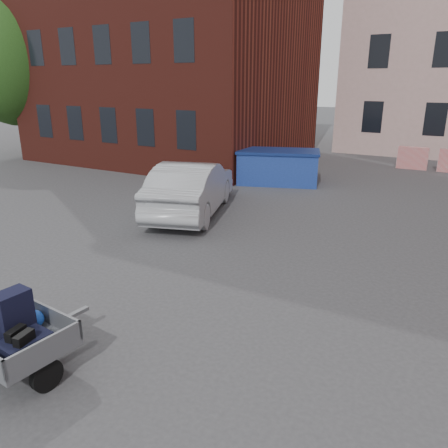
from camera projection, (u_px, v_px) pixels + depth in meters
The scene contains 7 objects.
ground at pixel (174, 287), 8.52m from camera, with size 120.00×120.00×0.00m, color #38383A.
building_brick at pixel (172, 12), 21.26m from camera, with size 12.00×10.00×14.00m, color #591E16.
far_building at pixel (127, 78), 34.75m from camera, with size 6.00×6.00×8.00m, color maroon.
tree at pixel (12, 52), 21.75m from camera, with size 5.28×5.28×8.30m.
trailer at pixel (11, 332), 5.92m from camera, with size 1.70×1.87×1.20m.
dumpster at pixel (278, 167), 16.87m from camera, with size 3.45×2.50×1.30m.
silver_car at pixel (191, 188), 13.03m from camera, with size 1.67×4.78×1.58m, color #A6A9AD.
Camera 1 is at (4.61, -6.24, 3.86)m, focal length 35.00 mm.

